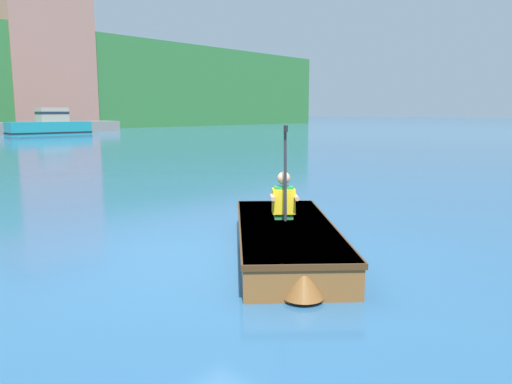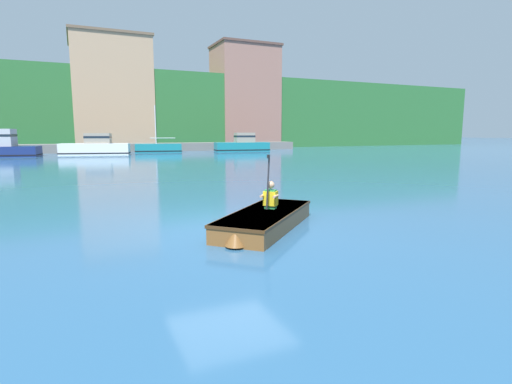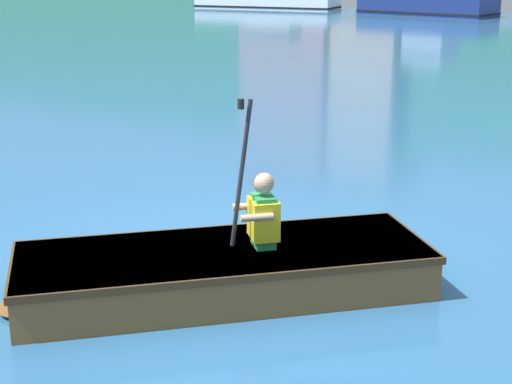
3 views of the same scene
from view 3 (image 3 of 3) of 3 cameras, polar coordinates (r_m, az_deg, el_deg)
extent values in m
plane|color=#28567F|center=(7.22, -4.05, -4.62)|extent=(300.00, 300.00, 0.00)
cube|color=white|center=(44.24, 0.81, 13.68)|extent=(8.02, 3.43, 0.77)
cube|color=black|center=(44.25, 0.81, 13.35)|extent=(8.06, 3.48, 0.10)
cube|color=navy|center=(39.89, 12.30, 13.09)|extent=(6.80, 3.35, 0.89)
cube|color=black|center=(39.90, 12.28, 12.67)|extent=(6.85, 3.39, 0.10)
cube|color=brown|center=(6.36, -2.34, -5.75)|extent=(3.12, 3.09, 0.38)
cube|color=#432A13|center=(6.30, -2.36, -4.42)|extent=(3.18, 3.15, 0.06)
cube|color=#432A13|center=(6.31, -2.36, -4.51)|extent=(2.65, 2.63, 0.02)
cone|color=brown|center=(6.28, -16.63, -6.62)|extent=(0.56, 0.56, 0.34)
cube|color=brown|center=(6.36, -0.18, -4.41)|extent=(0.86, 0.88, 0.03)
cube|color=#267F3F|center=(6.29, 0.54, -2.12)|extent=(0.28, 0.28, 0.42)
cube|color=yellow|center=(6.28, 0.54, -1.94)|extent=(0.35, 0.35, 0.32)
sphere|color=tan|center=(6.19, 0.55, 0.67)|extent=(0.17, 0.17, 0.17)
cylinder|color=tan|center=(6.38, -0.56, -1.03)|extent=(0.22, 0.22, 0.06)
cylinder|color=tan|center=(6.10, 0.06, -1.86)|extent=(0.22, 0.22, 0.06)
cylinder|color=#232328|center=(6.13, -1.08, 1.32)|extent=(0.16, 0.16, 1.18)
cylinder|color=black|center=(6.01, -1.11, 6.42)|extent=(0.05, 0.05, 0.08)
camera|label=1|loc=(8.12, -50.48, 4.55)|focal=35.00mm
camera|label=2|loc=(7.43, -79.33, -1.31)|focal=28.00mm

